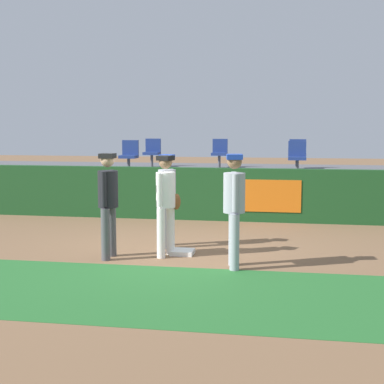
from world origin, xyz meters
TOP-DOWN VIEW (x-y plane):
  - ground_plane at (0.00, 0.00)m, footprint 60.00×60.00m
  - grass_foreground_strip at (0.00, -2.43)m, footprint 18.00×2.80m
  - first_base at (0.18, -0.10)m, footprint 0.40×0.40m
  - player_fielder_home at (-0.07, -0.27)m, footprint 0.46×0.51m
  - player_runner_visitor at (1.17, -0.89)m, footprint 0.40×0.51m
  - player_coach_visitor at (-0.22, 0.48)m, footprint 0.39×0.48m
  - player_umpire at (-1.02, -0.59)m, footprint 0.35×0.51m
  - field_wall at (0.01, 3.61)m, footprint 18.00×0.26m
  - bleacher_platform at (0.00, 6.18)m, footprint 18.00×4.80m
  - seat_back_right at (2.25, 6.85)m, footprint 0.48×0.44m
  - seat_front_left at (-2.26, 5.05)m, footprint 0.45×0.44m
  - seat_back_center at (-0.02, 6.85)m, footprint 0.44×0.44m
  - seat_back_left at (-2.06, 6.85)m, footprint 0.47×0.44m
  - seat_front_right at (2.22, 5.05)m, footprint 0.46×0.44m

SIDE VIEW (x-z plane):
  - ground_plane at x=0.00m, z-range 0.00..0.00m
  - grass_foreground_strip at x=0.00m, z-range 0.00..0.01m
  - first_base at x=0.18m, z-range 0.00..0.08m
  - bleacher_platform at x=0.00m, z-range 0.00..1.03m
  - field_wall at x=0.01m, z-range 0.00..1.26m
  - player_coach_visitor at x=-0.22m, z-range 0.14..1.88m
  - player_fielder_home at x=-0.07m, z-range 0.14..1.90m
  - player_umpire at x=-1.02m, z-range 0.14..1.95m
  - player_runner_visitor at x=1.17m, z-range 0.15..1.98m
  - seat_back_center at x=-0.02m, z-range 1.08..1.92m
  - seat_front_left at x=-2.26m, z-range 1.08..1.92m
  - seat_front_right at x=2.22m, z-range 1.08..1.92m
  - seat_back_left at x=-2.06m, z-range 1.08..1.92m
  - seat_back_right at x=2.25m, z-range 1.09..1.93m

